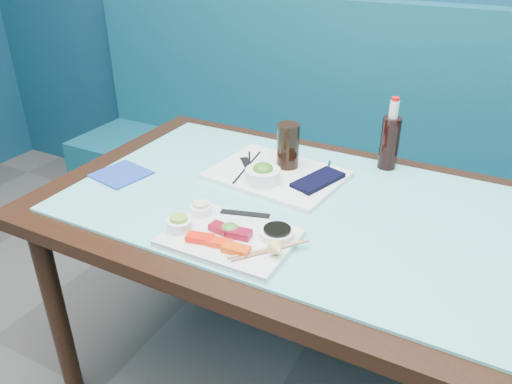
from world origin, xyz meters
The scene contains 34 objects.
booth_bench centered at (0.00, 2.29, 0.37)m, with size 3.00×0.56×1.17m.
dining_table centered at (0.00, 1.45, 0.67)m, with size 1.40×0.90×0.75m.
glass_top centered at (0.00, 1.45, 0.75)m, with size 1.22×0.76×0.01m, color #67CECD.
sashimi_plate centered at (-0.04, 1.19, 0.77)m, with size 0.31×0.22×0.02m, color white.
salmon_left centered at (-0.09, 1.14, 0.78)m, with size 0.07×0.03×0.02m, color red.
salmon_mid centered at (-0.04, 1.14, 0.78)m, with size 0.06×0.03×0.01m, color #FF2B0A.
salmon_right centered at (0.01, 1.14, 0.78)m, with size 0.07×0.03×0.02m, color #E64609.
tuna_left centered at (-0.07, 1.20, 0.78)m, with size 0.05×0.03×0.02m, color maroon.
tuna_right centered at (-0.02, 1.20, 0.78)m, with size 0.06×0.03×0.02m, color maroon.
seaweed_garnish centered at (-0.05, 1.20, 0.79)m, with size 0.05×0.04×0.03m, color #35831E.
ramekin_wasabi centered at (-0.17, 1.16, 0.79)m, with size 0.07×0.07×0.03m, color white.
wasabi_fill centered at (-0.17, 1.16, 0.81)m, with size 0.04×0.04×0.01m, color #7BAE38.
ramekin_ginger centered at (-0.16, 1.25, 0.79)m, with size 0.06×0.06×0.02m, color white.
ginger_fill centered at (-0.16, 1.25, 0.80)m, with size 0.04×0.04×0.01m, color beige.
soy_dish centered at (0.06, 1.24, 0.78)m, with size 0.09×0.09×0.02m, color white.
soy_fill centered at (0.06, 1.24, 0.79)m, with size 0.07×0.07×0.01m, color black.
lemon_wedge centered at (0.10, 1.16, 0.79)m, with size 0.04×0.04×0.03m, color #D5CD65.
chopstick_sleeve centered at (-0.06, 1.30, 0.78)m, with size 0.13×0.02×0.00m, color black.
wooden_chopstick_a centered at (0.07, 1.18, 0.78)m, with size 0.01×0.01×0.20m, color tan.
wooden_chopstick_b centered at (0.08, 1.18, 0.78)m, with size 0.01×0.01×0.20m, color #A5764E.
serving_tray centered at (-0.09, 1.56, 0.77)m, with size 0.39×0.29×0.01m, color white.
paper_placemat centered at (-0.09, 1.56, 0.77)m, with size 0.30×0.21×0.00m, color white.
seaweed_bowl centered at (-0.10, 1.49, 0.79)m, with size 0.10×0.10×0.04m, color white.
seaweed_salad centered at (-0.10, 1.49, 0.82)m, with size 0.06×0.06×0.03m, color #367D1D.
cola_glass centered at (-0.08, 1.62, 0.84)m, with size 0.07×0.07×0.14m, color black.
navy_pouch centered at (0.04, 1.56, 0.78)m, with size 0.07×0.17×0.01m, color black.
fork centered at (0.04, 1.67, 0.78)m, with size 0.01×0.01×0.08m, color silver.
black_chopstick_a centered at (-0.19, 1.55, 0.78)m, with size 0.01×0.01×0.24m, color black.
black_chopstick_b centered at (-0.18, 1.55, 0.78)m, with size 0.01×0.01×0.24m, color black.
tray_sleeve centered at (-0.19, 1.55, 0.77)m, with size 0.02×0.15×0.00m, color black.
cola_bottle_body centered at (0.19, 1.79, 0.84)m, with size 0.06×0.06×0.17m, color black.
cola_bottle_neck centered at (0.19, 1.79, 0.95)m, with size 0.03×0.03×0.06m, color silver.
cola_bottle_cap centered at (0.19, 1.79, 0.98)m, with size 0.02×0.02×0.01m, color red.
blue_napkin centered at (-0.53, 1.35, 0.76)m, with size 0.15×0.15×0.01m, color #1B3899.
Camera 1 is at (0.50, 0.31, 1.45)m, focal length 35.00 mm.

